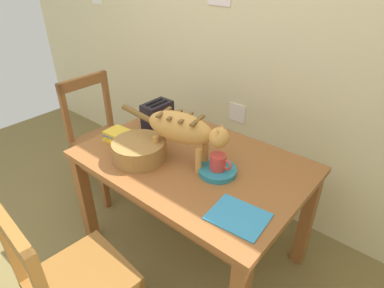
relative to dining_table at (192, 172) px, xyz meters
name	(u,v)px	position (x,y,z in m)	size (l,w,h in m)	color
wall_rear	(249,39)	(-0.14, 0.76, 0.61)	(5.33, 0.11, 2.50)	beige
dining_table	(192,172)	(0.00, 0.00, 0.00)	(1.28, 0.86, 0.73)	#94572B
cat	(183,130)	(-0.01, -0.06, 0.30)	(0.65, 0.21, 0.30)	#CC9045
saucer_bowl	(218,171)	(0.19, -0.02, 0.10)	(0.20, 0.20, 0.03)	teal
coffee_mug	(218,162)	(0.19, -0.02, 0.16)	(0.13, 0.09, 0.08)	#D23D37
magazine	(238,216)	(0.46, -0.23, 0.09)	(0.25, 0.21, 0.01)	#338CC3
book_stack	(120,136)	(-0.48, -0.13, 0.12)	(0.19, 0.15, 0.06)	yellow
wicker_basket	(139,150)	(-0.23, -0.19, 0.15)	(0.30, 0.30, 0.11)	olive
toaster	(157,115)	(-0.43, 0.16, 0.18)	(0.12, 0.20, 0.18)	black
wooden_chair_near	(102,138)	(-1.02, 0.09, -0.19)	(0.43, 0.43, 0.93)	#935A2E
wooden_chair_far	(72,283)	(-0.03, -0.81, -0.19)	(0.45, 0.45, 0.93)	brown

